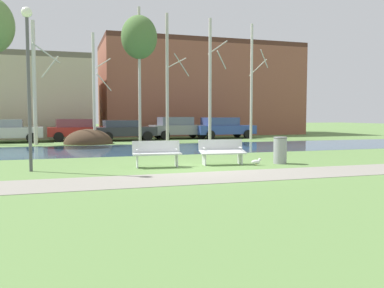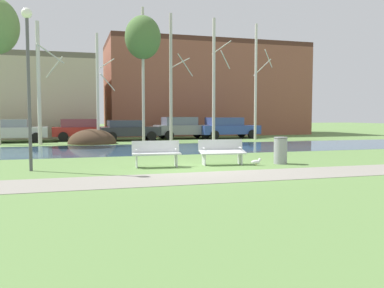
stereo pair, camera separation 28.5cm
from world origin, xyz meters
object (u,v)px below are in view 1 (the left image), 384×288
(parked_van_nearest_silver, at_px, (7,130))
(parked_sedan_second_red, at_px, (77,129))
(bench_left, at_px, (157,153))
(parked_suv_fifth_blue, at_px, (223,127))
(seagull, at_px, (256,162))
(streetlamp, at_px, (28,61))
(parked_wagon_fourth_grey, at_px, (178,127))
(bench_right, at_px, (222,151))
(trash_bin, at_px, (280,150))
(parked_hatch_third_dark, at_px, (124,130))

(parked_van_nearest_silver, xyz_separation_m, parked_sedan_second_red, (4.27, 0.72, -0.00))
(bench_left, relative_size, parked_van_nearest_silver, 0.40)
(bench_left, relative_size, parked_suv_fifth_blue, 0.35)
(seagull, distance_m, streetlamp, 8.01)
(seagull, relative_size, parked_wagon_fourth_grey, 0.09)
(parked_suv_fifth_blue, bearing_deg, parked_van_nearest_silver, -178.34)
(bench_right, bearing_deg, parked_wagon_fourth_grey, 79.87)
(bench_left, height_order, streetlamp, streetlamp)
(parked_van_nearest_silver, xyz_separation_m, parked_wagon_fourth_grey, (11.45, 0.86, 0.05))
(trash_bin, height_order, parked_suv_fifth_blue, parked_suv_fifth_blue)
(parked_sedan_second_red, bearing_deg, bench_right, -74.05)
(parked_sedan_second_red, bearing_deg, seagull, -71.18)
(streetlamp, xyz_separation_m, parked_hatch_third_dark, (4.91, 14.40, -2.61))
(parked_sedan_second_red, xyz_separation_m, parked_suv_fifth_blue, (10.55, -0.29, 0.04))
(parked_hatch_third_dark, bearing_deg, parked_suv_fifth_blue, 4.19)
(parked_hatch_third_dark, xyz_separation_m, parked_wagon_fourth_grey, (4.12, 0.98, 0.09))
(parked_hatch_third_dark, bearing_deg, bench_right, -84.76)
(seagull, bearing_deg, parked_hatch_third_dark, 98.94)
(streetlamp, relative_size, parked_wagon_fourth_grey, 1.15)
(parked_suv_fifth_blue, bearing_deg, trash_bin, -104.71)
(seagull, height_order, parked_wagon_fourth_grey, parked_wagon_fourth_grey)
(parked_hatch_third_dark, distance_m, parked_suv_fifth_blue, 7.50)
(parked_van_nearest_silver, height_order, parked_hatch_third_dark, parked_van_nearest_silver)
(trash_bin, distance_m, parked_wagon_fourth_grey, 15.93)
(trash_bin, distance_m, seagull, 1.12)
(trash_bin, height_order, seagull, trash_bin)
(seagull, relative_size, parked_sedan_second_red, 0.09)
(bench_left, xyz_separation_m, bench_right, (2.33, 0.00, 0.00))
(seagull, xyz_separation_m, parked_van_nearest_silver, (-9.72, 15.26, 0.65))
(parked_wagon_fourth_grey, bearing_deg, parked_van_nearest_silver, -175.68)
(trash_bin, relative_size, parked_wagon_fourth_grey, 0.22)
(streetlamp, bearing_deg, bench_right, -1.51)
(parked_wagon_fourth_grey, height_order, parked_suv_fifth_blue, parked_wagon_fourth_grey)
(parked_van_nearest_silver, xyz_separation_m, parked_hatch_third_dark, (7.33, -0.12, -0.03))
(seagull, distance_m, parked_van_nearest_silver, 18.11)
(bench_right, distance_m, parked_van_nearest_silver, 17.06)
(bench_left, xyz_separation_m, parked_wagon_fourth_grey, (5.11, 15.55, 0.36))
(parked_van_nearest_silver, distance_m, parked_suv_fifth_blue, 14.82)
(bench_right, bearing_deg, parked_hatch_third_dark, 95.24)
(streetlamp, xyz_separation_m, parked_sedan_second_red, (1.84, 15.24, -2.57))
(parked_wagon_fourth_grey, bearing_deg, parked_hatch_third_dark, -166.56)
(bench_left, height_order, parked_suv_fifth_blue, parked_suv_fifth_blue)
(seagull, distance_m, parked_wagon_fourth_grey, 16.24)
(parked_sedan_second_red, bearing_deg, parked_hatch_third_dark, -15.30)
(trash_bin, bearing_deg, parked_van_nearest_silver, 125.55)
(bench_left, xyz_separation_m, streetlamp, (-3.92, 0.17, 2.88))
(parked_wagon_fourth_grey, xyz_separation_m, parked_suv_fifth_blue, (3.37, -0.44, -0.02))
(parked_hatch_third_dark, relative_size, parked_suv_fifth_blue, 0.89)
(seagull, relative_size, streetlamp, 0.08)
(bench_left, height_order, parked_hatch_third_dark, parked_hatch_third_dark)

